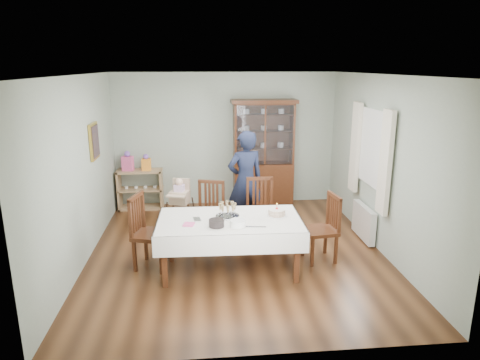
{
  "coord_description": "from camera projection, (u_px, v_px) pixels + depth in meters",
  "views": [
    {
      "loc": [
        -0.53,
        -6.17,
        2.84
      ],
      "look_at": [
        0.08,
        0.2,
        1.11
      ],
      "focal_mm": 32.0,
      "sensor_mm": 36.0,
      "label": 1
    }
  ],
  "objects": [
    {
      "name": "china_cabinet",
      "position": [
        263.0,
        152.0,
        8.66
      ],
      "size": [
        1.3,
        0.48,
        2.18
      ],
      "color": "#452211",
      "rests_on": "floor"
    },
    {
      "name": "chair_end_left",
      "position": [
        152.0,
        246.0,
        6.14
      ],
      "size": [
        0.6,
        0.6,
        1.07
      ],
      "rotation": [
        0.0,
        0.0,
        1.28
      ],
      "color": "#452211",
      "rests_on": "floor"
    },
    {
      "name": "floor",
      "position": [
        236.0,
        251.0,
        6.72
      ],
      "size": [
        5.0,
        5.0,
        0.0
      ],
      "primitive_type": "plane",
      "color": "#593319",
      "rests_on": "ground"
    },
    {
      "name": "woman",
      "position": [
        245.0,
        181.0,
        7.43
      ],
      "size": [
        0.73,
        0.58,
        1.77
      ],
      "primitive_type": "imported",
      "rotation": [
        0.0,
        0.0,
        3.42
      ],
      "color": "black",
      "rests_on": "floor"
    },
    {
      "name": "chair_end_right",
      "position": [
        321.0,
        241.0,
        6.37
      ],
      "size": [
        0.51,
        0.51,
        1.0
      ],
      "rotation": [
        0.0,
        0.0,
        -1.44
      ],
      "color": "#452211",
      "rests_on": "floor"
    },
    {
      "name": "plate_stack_dark",
      "position": [
        217.0,
        223.0,
        5.66
      ],
      "size": [
        0.27,
        0.27,
        0.1
      ],
      "primitive_type": "cylinder",
      "rotation": [
        0.0,
        0.0,
        -0.35
      ],
      "color": "black",
      "rests_on": "dining_table"
    },
    {
      "name": "room_shell",
      "position": [
        233.0,
        138.0,
        6.78
      ],
      "size": [
        5.0,
        5.0,
        5.0
      ],
      "color": "#9EAA99",
      "rests_on": "floor"
    },
    {
      "name": "gift_bag_orange",
      "position": [
        146.0,
        163.0,
        8.5
      ],
      "size": [
        0.18,
        0.13,
        0.33
      ],
      "color": "orange",
      "rests_on": "sideboard"
    },
    {
      "name": "champagne_tray",
      "position": [
        227.0,
        212.0,
        6.02
      ],
      "size": [
        0.34,
        0.34,
        0.2
      ],
      "color": "silver",
      "rests_on": "dining_table"
    },
    {
      "name": "chair_far_left",
      "position": [
        209.0,
        226.0,
        6.93
      ],
      "size": [
        0.57,
        0.57,
        1.02
      ],
      "rotation": [
        0.0,
        0.0,
        -0.29
      ],
      "color": "#452211",
      "rests_on": "floor"
    },
    {
      "name": "gift_bag_pink",
      "position": [
        128.0,
        162.0,
        8.46
      ],
      "size": [
        0.23,
        0.18,
        0.39
      ],
      "color": "#E85591",
      "rests_on": "sideboard"
    },
    {
      "name": "sideboard",
      "position": [
        141.0,
        189.0,
        8.64
      ],
      "size": [
        0.9,
        0.38,
        0.8
      ],
      "color": "tan",
      "rests_on": "floor"
    },
    {
      "name": "cutlery",
      "position": [
        194.0,
        219.0,
        5.92
      ],
      "size": [
        0.14,
        0.19,
        0.01
      ],
      "primitive_type": null,
      "rotation": [
        0.0,
        0.0,
        0.15
      ],
      "color": "silver",
      "rests_on": "dining_table"
    },
    {
      "name": "birthday_cake",
      "position": [
        277.0,
        213.0,
        6.05
      ],
      "size": [
        0.28,
        0.28,
        0.19
      ],
      "color": "white",
      "rests_on": "dining_table"
    },
    {
      "name": "curtain_left",
      "position": [
        385.0,
        163.0,
        6.23
      ],
      "size": [
        0.07,
        0.3,
        1.55
      ],
      "primitive_type": "cube",
      "color": "silver",
      "rests_on": "room_shell"
    },
    {
      "name": "dining_table",
      "position": [
        230.0,
        244.0,
        6.04
      ],
      "size": [
        2.03,
        1.2,
        0.76
      ],
      "rotation": [
        0.0,
        0.0,
        -0.02
      ],
      "color": "#452211",
      "rests_on": "floor"
    },
    {
      "name": "radiator",
      "position": [
        364.0,
        222.0,
        7.13
      ],
      "size": [
        0.1,
        0.8,
        0.55
      ],
      "primitive_type": "cube",
      "color": "white",
      "rests_on": "floor"
    },
    {
      "name": "picture_frame",
      "position": [
        94.0,
        141.0,
        6.85
      ],
      "size": [
        0.04,
        0.48,
        0.58
      ],
      "primitive_type": "cube",
      "color": "gold",
      "rests_on": "room_shell"
    },
    {
      "name": "high_chair",
      "position": [
        180.0,
        210.0,
        7.53
      ],
      "size": [
        0.52,
        0.52,
        0.94
      ],
      "rotation": [
        0.0,
        0.0,
        -0.29
      ],
      "color": "black",
      "rests_on": "floor"
    },
    {
      "name": "plate_stack_white",
      "position": [
        238.0,
        223.0,
        5.66
      ],
      "size": [
        0.26,
        0.26,
        0.09
      ],
      "primitive_type": "cylinder",
      "rotation": [
        0.0,
        0.0,
        -0.28
      ],
      "color": "white",
      "rests_on": "dining_table"
    },
    {
      "name": "curtain_right",
      "position": [
        355.0,
        147.0,
        7.42
      ],
      "size": [
        0.07,
        0.3,
        1.55
      ],
      "primitive_type": "cube",
      "color": "silver",
      "rests_on": "room_shell"
    },
    {
      "name": "napkin_stack",
      "position": [
        189.0,
        224.0,
        5.72
      ],
      "size": [
        0.17,
        0.17,
        0.02
      ],
      "primitive_type": "cube",
      "rotation": [
        0.0,
        0.0,
        -0.23
      ],
      "color": "#E85591",
      "rests_on": "dining_table"
    },
    {
      "name": "window",
      "position": [
        373.0,
        148.0,
        6.81
      ],
      "size": [
        0.04,
        1.02,
        1.22
      ],
      "primitive_type": "cube",
      "color": "white",
      "rests_on": "room_shell"
    },
    {
      "name": "cake_knife",
      "position": [
        254.0,
        227.0,
        5.64
      ],
      "size": [
        0.31,
        0.07,
        0.01
      ],
      "primitive_type": "cube",
      "rotation": [
        0.0,
        0.0,
        -0.15
      ],
      "color": "silver",
      "rests_on": "dining_table"
    },
    {
      "name": "chair_far_right",
      "position": [
        261.0,
        223.0,
        7.07
      ],
      "size": [
        0.47,
        0.47,
        1.04
      ],
      "rotation": [
        0.0,
        0.0,
        0.02
      ],
      "color": "#452211",
      "rests_on": "floor"
    }
  ]
}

